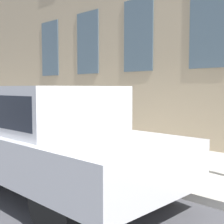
# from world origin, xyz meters

# --- Properties ---
(ground_plane) EXTENTS (80.00, 80.00, 0.00)m
(ground_plane) POSITION_xyz_m (0.00, 0.00, 0.00)
(ground_plane) COLOR #47474C
(sidewalk) EXTENTS (3.17, 60.00, 0.12)m
(sidewalk) POSITION_xyz_m (1.59, 0.00, 0.06)
(sidewalk) COLOR #B2ADA3
(sidewalk) RESTS_ON ground_plane
(fire_hydrant) EXTENTS (0.35, 0.46, 0.81)m
(fire_hydrant) POSITION_xyz_m (0.43, -0.54, 0.54)
(fire_hydrant) COLOR #2D7260
(fire_hydrant) RESTS_ON sidewalk
(person) EXTENTS (0.33, 0.22, 1.35)m
(person) POSITION_xyz_m (0.72, -0.07, 0.94)
(person) COLOR #998466
(person) RESTS_ON sidewalk
(parked_car_silver_near) EXTENTS (1.99, 4.92, 1.74)m
(parked_car_silver_near) POSITION_xyz_m (-1.20, -0.47, 0.96)
(parked_car_silver_near) COLOR black
(parked_car_silver_near) RESTS_ON ground_plane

